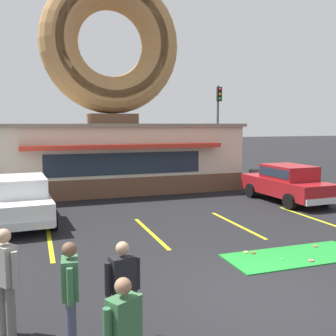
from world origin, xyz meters
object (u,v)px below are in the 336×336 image
Objects in this scene: car_red at (287,182)px; traffic_light_pole at (218,118)px; golf_ball at (282,259)px; pedestrian_hooded_kid at (70,291)px; pedestrian_clipboard_woman at (124,335)px; pedestrian_leather_jacket_man at (5,277)px; trash_bin at (254,179)px; pedestrian_blue_sweater_man at (123,286)px; car_white at (21,198)px.

traffic_light_pole is (1.25, 9.27, 2.84)m from car_red.
golf_ball is 0.03× the size of pedestrian_hooded_kid.
pedestrian_hooded_kid is 1.45m from pedestrian_clipboard_woman.
pedestrian_clipboard_woman is at bearing -55.27° from pedestrian_leather_jacket_man.
golf_ball is at bearing -117.79° from trash_bin.
pedestrian_blue_sweater_man reaches higher than pedestrian_clipboard_woman.
car_white is at bearing -161.50° from trash_bin.
pedestrian_leather_jacket_man is (-0.93, 0.71, 0.06)m from pedestrian_hooded_kid.
car_white is 8.36m from pedestrian_blue_sweater_man.
pedestrian_hooded_kid is at bearing -122.14° from traffic_light_pole.
traffic_light_pole reaches higher than golf_ball.
pedestrian_blue_sweater_man is at bearing 1.52° from pedestrian_hooded_kid.
pedestrian_leather_jacket_man reaches higher than pedestrian_clipboard_woman.
pedestrian_clipboard_woman is at bearing -126.63° from trash_bin.
pedestrian_hooded_kid is 0.94× the size of pedestrian_leather_jacket_man.
car_white reaches higher than pedestrian_blue_sweater_man.
car_red is 13.24m from pedestrian_leather_jacket_man.
pedestrian_leather_jacket_man is 16.03m from trash_bin.
pedestrian_leather_jacket_man is at bearing 124.73° from pedestrian_clipboard_woman.
trash_bin is (11.31, 3.79, -0.37)m from car_white.
car_white is 15.52m from traffic_light_pole.
pedestrian_clipboard_woman is at bearing -69.80° from pedestrian_hooded_kid.
car_white is 2.66× the size of pedestrian_leather_jacket_man.
pedestrian_hooded_kid reaches higher than pedestrian_clipboard_woman.
car_white is 4.78× the size of trash_bin.
pedestrian_leather_jacket_man reaches higher than golf_ball.
pedestrian_clipboard_woman is (0.50, -1.36, -0.05)m from pedestrian_hooded_kid.
pedestrian_hooded_kid reaches higher than car_red.
pedestrian_leather_jacket_man is 2.51m from pedestrian_clipboard_woman.
car_white reaches higher than golf_ball.
pedestrian_hooded_kid reaches higher than trash_bin.
trash_bin is at bearing 44.83° from pedestrian_leather_jacket_man.
pedestrian_leather_jacket_man is at bearing -135.17° from trash_bin.
car_white is 2.96× the size of pedestrian_blue_sweater_man.
trash_bin reaches higher than golf_ball.
golf_ball is 5.05m from pedestrian_blue_sweater_man.
car_red is (4.58, 6.19, 0.82)m from golf_ball.
pedestrian_clipboard_woman is (-0.30, -1.38, -0.00)m from pedestrian_blue_sweater_man.
golf_ball is 16.92m from traffic_light_pole.
pedestrian_leather_jacket_man is 0.30× the size of traffic_light_pole.
pedestrian_leather_jacket_man reaches higher than car_red.
car_red is 9.77m from traffic_light_pole.
pedestrian_clipboard_woman is (1.38, -9.57, -0.01)m from car_white.
car_red is at bearing 46.22° from pedestrian_clipboard_woman.
pedestrian_hooded_kid is at bearing -131.00° from trash_bin.
traffic_light_pole is (0.67, 5.67, 3.21)m from trash_bin.
traffic_light_pole is (5.83, 15.46, 3.66)m from golf_ball.
pedestrian_blue_sweater_man reaches higher than trash_bin.
pedestrian_leather_jacket_man is (-6.20, -1.50, 0.93)m from golf_ball.
pedestrian_leather_jacket_man is (-1.73, 0.69, 0.11)m from pedestrian_blue_sweater_man.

